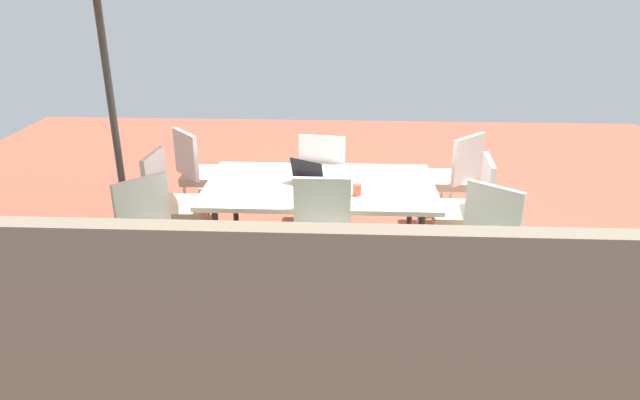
{
  "coord_description": "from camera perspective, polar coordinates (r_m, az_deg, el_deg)",
  "views": [
    {
      "loc": [
        -0.22,
        4.57,
        2.46
      ],
      "look_at": [
        0.0,
        0.0,
        0.58
      ],
      "focal_mm": 32.32,
      "sensor_mm": 36.0,
      "label": 1
    }
  ],
  "objects": [
    {
      "name": "ground_plane",
      "position": [
        5.2,
        -0.0,
        -6.04
      ],
      "size": [
        10.0,
        10.0,
        0.02
      ],
      "primitive_type": "cube",
      "color": "#9E4C38"
    },
    {
      "name": "hedge_row",
      "position": [
        3.25,
        -1.78,
        -15.46
      ],
      "size": [
        6.3,
        0.81,
        0.94
      ],
      "primitive_type": "cube",
      "color": "#235628",
      "rests_on": "ground_plane"
    },
    {
      "name": "dining_table",
      "position": [
        4.91,
        -0.0,
        1.06
      ],
      "size": [
        1.95,
        1.11,
        0.73
      ],
      "color": "white",
      "rests_on": "ground_plane"
    },
    {
      "name": "chair_north",
      "position": [
        4.33,
        0.12,
        -3.77
      ],
      "size": [
        0.46,
        0.46,
        0.98
      ],
      "rotation": [
        0.0,
        0.0,
        3.14
      ],
      "color": "beige",
      "rests_on": "ground_plane"
    },
    {
      "name": "chair_northeast",
      "position": [
        4.53,
        -16.05,
        -3.47
      ],
      "size": [
        0.59,
        0.59,
        0.98
      ],
      "rotation": [
        0.0,
        0.0,
        3.95
      ],
      "color": "beige",
      "rests_on": "ground_plane"
    },
    {
      "name": "chair_southeast",
      "position": [
        5.85,
        -11.68,
        2.84
      ],
      "size": [
        0.59,
        0.58,
        0.98
      ],
      "rotation": [
        0.0,
        0.0,
        5.43
      ],
      "color": "beige",
      "rests_on": "ground_plane"
    },
    {
      "name": "chair_west",
      "position": [
        5.04,
        14.31,
        -0.65
      ],
      "size": [
        0.47,
        0.46,
        0.98
      ],
      "rotation": [
        0.0,
        0.0,
        1.5
      ],
      "color": "beige",
      "rests_on": "ground_plane"
    },
    {
      "name": "chair_east",
      "position": [
        5.17,
        -14.29,
        -0.05
      ],
      "size": [
        0.48,
        0.47,
        0.98
      ],
      "rotation": [
        0.0,
        0.0,
        4.63
      ],
      "color": "beige",
      "rests_on": "ground_plane"
    },
    {
      "name": "chair_southwest",
      "position": [
        5.75,
        13.04,
        2.37
      ],
      "size": [
        0.59,
        0.59,
        0.98
      ],
      "rotation": [
        0.0,
        0.0,
        0.77
      ],
      "color": "beige",
      "rests_on": "ground_plane"
    },
    {
      "name": "chair_northwest",
      "position": [
        4.37,
        15.64,
        -4.44
      ],
      "size": [
        0.58,
        0.58,
        0.98
      ],
      "rotation": [
        0.0,
        0.0,
        2.48
      ],
      "color": "beige",
      "rests_on": "ground_plane"
    },
    {
      "name": "chair_south",
      "position": [
        5.65,
        0.46,
        2.59
      ],
      "size": [
        0.48,
        0.49,
        0.98
      ],
      "rotation": [
        0.0,
        0.0,
        -0.14
      ],
      "color": "beige",
      "rests_on": "ground_plane"
    },
    {
      "name": "laptop",
      "position": [
        4.93,
        -0.83,
        2.34
      ],
      "size": [
        0.4,
        0.37,
        0.21
      ],
      "rotation": [
        0.0,
        0.0,
        -0.54
      ],
      "color": "#B7B7BC",
      "rests_on": "dining_table"
    },
    {
      "name": "cup",
      "position": [
        4.65,
        3.7,
        1.0
      ],
      "size": [
        0.07,
        0.07,
        0.09
      ],
      "primitive_type": "cylinder",
      "color": "#CC4C33",
      "rests_on": "dining_table"
    }
  ]
}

